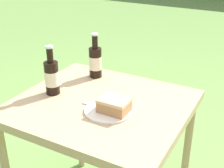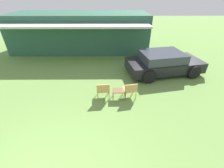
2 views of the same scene
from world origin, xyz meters
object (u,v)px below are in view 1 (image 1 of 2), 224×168
(cola_bottle_far, at_px, (52,76))
(cake_on_plate, at_px, (112,107))
(patio_table, at_px, (102,118))
(cola_bottle_near, at_px, (95,61))

(cola_bottle_far, bearing_deg, cake_on_plate, -4.25)
(cake_on_plate, bearing_deg, cola_bottle_far, 175.75)
(cake_on_plate, xyz_separation_m, cola_bottle_far, (-0.33, 0.02, 0.06))
(patio_table, bearing_deg, cake_on_plate, -33.21)
(patio_table, xyz_separation_m, cake_on_plate, (0.08, -0.06, 0.11))
(cake_on_plate, bearing_deg, patio_table, 146.79)
(cake_on_plate, distance_m, cola_bottle_far, 0.34)
(cola_bottle_near, bearing_deg, cola_bottle_far, -106.01)
(cake_on_plate, distance_m, cola_bottle_near, 0.39)
(cake_on_plate, relative_size, cola_bottle_near, 0.88)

